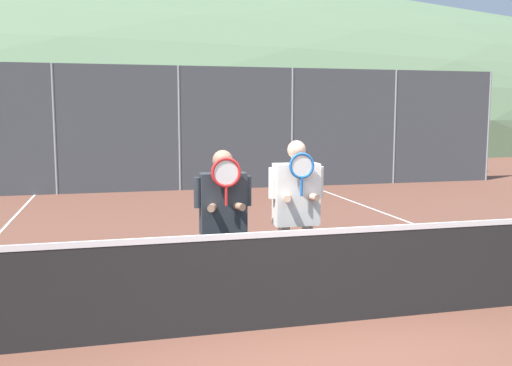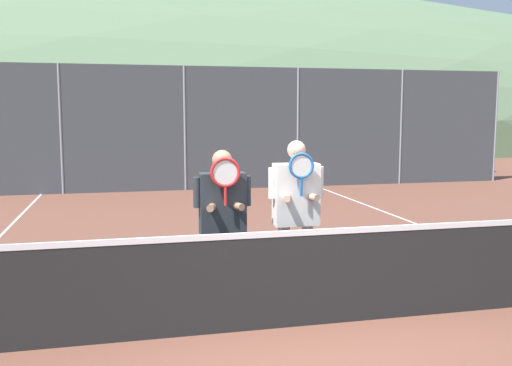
{
  "view_description": "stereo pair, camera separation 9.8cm",
  "coord_description": "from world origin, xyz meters",
  "px_view_note": "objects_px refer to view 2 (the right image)",
  "views": [
    {
      "loc": [
        -1.76,
        -5.13,
        2.08
      ],
      "look_at": [
        -0.22,
        0.95,
        1.31
      ],
      "focal_mm": 40.0,
      "sensor_mm": 36.0,
      "label": 1
    },
    {
      "loc": [
        -1.66,
        -5.15,
        2.08
      ],
      "look_at": [
        -0.22,
        0.95,
        1.31
      ],
      "focal_mm": 40.0,
      "sensor_mm": 36.0,
      "label": 2
    }
  ],
  "objects_px": {
    "player_center_left": "(296,207)",
    "car_right_of_center": "(422,148)",
    "car_left_of_center": "(154,149)",
    "car_center": "(296,147)",
    "player_leftmost": "(223,215)"
  },
  "relations": [
    {
      "from": "player_leftmost",
      "to": "car_left_of_center",
      "type": "relative_size",
      "value": 0.42
    },
    {
      "from": "player_leftmost",
      "to": "player_center_left",
      "type": "height_order",
      "value": "player_center_left"
    },
    {
      "from": "car_left_of_center",
      "to": "car_center",
      "type": "height_order",
      "value": "car_left_of_center"
    },
    {
      "from": "car_left_of_center",
      "to": "car_right_of_center",
      "type": "bearing_deg",
      "value": 0.66
    },
    {
      "from": "player_leftmost",
      "to": "car_left_of_center",
      "type": "height_order",
      "value": "car_left_of_center"
    },
    {
      "from": "player_leftmost",
      "to": "car_right_of_center",
      "type": "bearing_deg",
      "value": 53.13
    },
    {
      "from": "car_right_of_center",
      "to": "player_center_left",
      "type": "bearing_deg",
      "value": -124.54
    },
    {
      "from": "player_center_left",
      "to": "car_center",
      "type": "height_order",
      "value": "car_center"
    },
    {
      "from": "car_center",
      "to": "car_right_of_center",
      "type": "height_order",
      "value": "car_center"
    },
    {
      "from": "player_leftmost",
      "to": "car_right_of_center",
      "type": "height_order",
      "value": "player_leftmost"
    },
    {
      "from": "player_center_left",
      "to": "car_left_of_center",
      "type": "height_order",
      "value": "car_left_of_center"
    },
    {
      "from": "player_center_left",
      "to": "car_right_of_center",
      "type": "xyz_separation_m",
      "value": [
        8.53,
        12.39,
        -0.2
      ]
    },
    {
      "from": "player_center_left",
      "to": "car_center",
      "type": "xyz_separation_m",
      "value": [
        3.79,
        12.28,
        -0.12
      ]
    },
    {
      "from": "player_center_left",
      "to": "car_left_of_center",
      "type": "bearing_deg",
      "value": 93.96
    },
    {
      "from": "player_center_left",
      "to": "car_right_of_center",
      "type": "height_order",
      "value": "player_center_left"
    }
  ]
}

